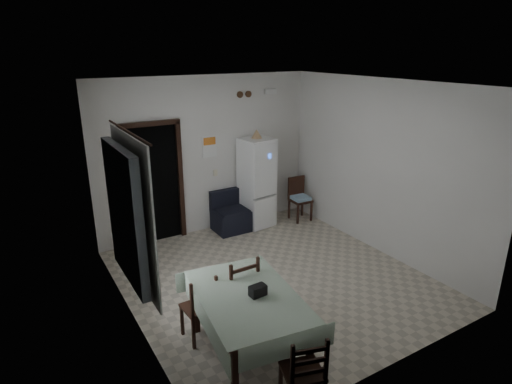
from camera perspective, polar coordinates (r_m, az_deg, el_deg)
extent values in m
plane|color=#B8AC96|center=(6.67, 2.26, -11.42)|extent=(4.50, 4.50, 0.00)
cube|color=black|center=(7.92, -13.99, 1.29)|extent=(0.90, 0.45, 2.10)
cube|color=black|center=(7.57, -16.94, 0.22)|extent=(0.08, 0.10, 2.18)
cube|color=black|center=(7.85, -10.04, 1.41)|extent=(0.08, 0.10, 2.18)
cube|color=black|center=(7.44, -14.07, 8.84)|extent=(1.06, 0.10, 0.08)
cube|color=silver|center=(5.05, -17.06, -3.04)|extent=(0.10, 1.20, 1.60)
cube|color=silver|center=(5.08, -15.86, -2.82)|extent=(0.02, 1.45, 1.85)
cylinder|color=black|center=(4.82, -16.75, 7.76)|extent=(0.02, 1.60, 0.02)
cube|color=white|center=(7.94, -6.21, 6.06)|extent=(0.28, 0.02, 0.40)
cube|color=orange|center=(7.92, -6.22, 6.76)|extent=(0.24, 0.01, 0.14)
cube|color=beige|center=(8.11, -5.44, 2.57)|extent=(0.08, 0.02, 0.12)
cylinder|color=brown|center=(8.08, -2.15, 12.85)|extent=(0.12, 0.03, 0.12)
cylinder|color=brown|center=(8.17, -1.02, 12.93)|extent=(0.12, 0.03, 0.12)
cube|color=white|center=(8.39, 1.92, 13.28)|extent=(0.25, 0.07, 0.09)
cone|color=tan|center=(8.06, 0.08, 7.78)|extent=(0.22, 0.22, 0.16)
cube|color=black|center=(4.72, 0.25, -13.01)|extent=(0.19, 0.12, 0.12)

